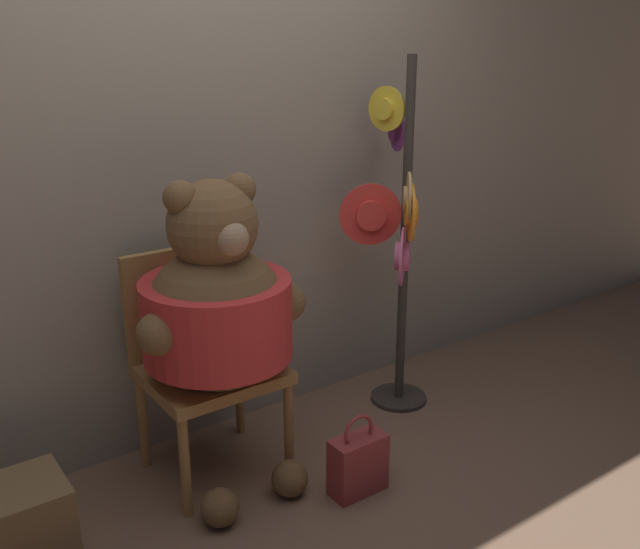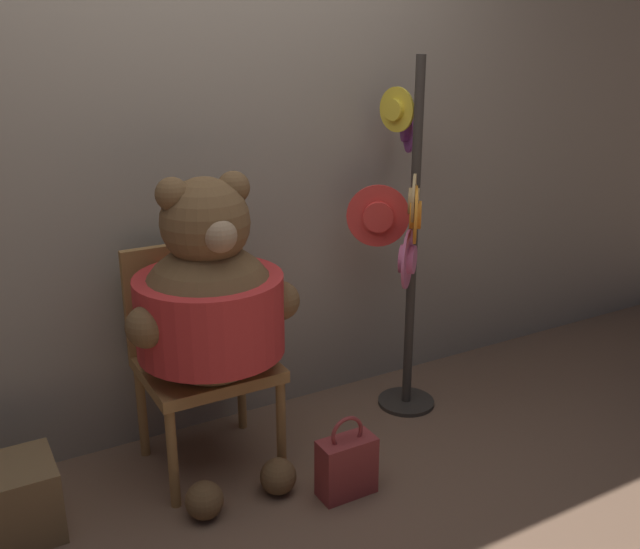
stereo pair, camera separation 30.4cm
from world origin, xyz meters
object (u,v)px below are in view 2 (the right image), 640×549
object	(u,v)px
chair	(200,347)
handbag_on_ground	(347,465)
teddy_bear	(210,305)
hat_display_rack	(404,236)

from	to	relation	value
chair	handbag_on_ground	distance (m)	0.78
teddy_bear	hat_display_rack	size ratio (longest dim) A/B	0.76
teddy_bear	hat_display_rack	distance (m)	0.99
chair	teddy_bear	world-z (taller)	teddy_bear
hat_display_rack	chair	bearing A→B (deg)	175.55
chair	teddy_bear	xyz separation A→B (m)	(-0.00, -0.16, 0.24)
chair	teddy_bear	size ratio (longest dim) A/B	0.73
hat_display_rack	teddy_bear	bearing A→B (deg)	-175.25
teddy_bear	handbag_on_ground	bearing A→B (deg)	-44.81
handbag_on_ground	hat_display_rack	bearing A→B (deg)	38.76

